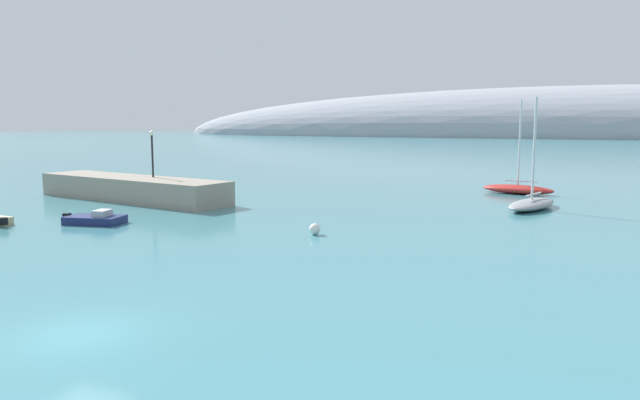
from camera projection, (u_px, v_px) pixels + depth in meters
water at (79, 333)px, 18.71m from camera, size 600.00×600.00×0.00m
breakwater_rocks at (132, 188)px, 50.22m from camera, size 19.76×7.72×1.93m
distant_ridge at (590, 137)px, 245.69m from camera, size 387.13×69.95×42.08m
sailboat_grey_near_shore at (532, 203)px, 44.91m from camera, size 4.13×7.13×8.34m
sailboat_red_end_of_line at (518, 188)px, 54.60m from camera, size 6.77×3.50×8.48m
motorboat_navy_alongside_breakwater at (95, 219)px, 38.59m from camera, size 4.17×2.64×0.92m
mooring_buoy_white at (315, 229)px, 34.87m from camera, size 0.66×0.66×0.66m
harbor_lamp_post at (152, 148)px, 49.59m from camera, size 0.36×0.36×3.83m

